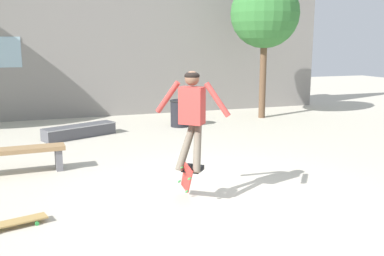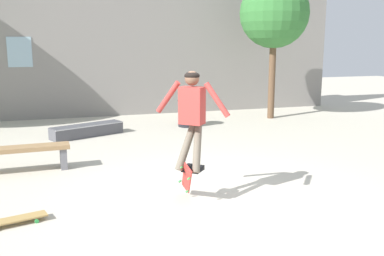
% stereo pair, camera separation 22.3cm
% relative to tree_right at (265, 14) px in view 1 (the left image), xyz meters
% --- Properties ---
extents(ground_plane, '(40.00, 40.00, 0.00)m').
position_rel_tree_right_xyz_m(ground_plane, '(-4.11, -6.12, -3.22)').
color(ground_plane, beige).
extents(building_backdrop, '(15.17, 0.52, 5.83)m').
position_rel_tree_right_xyz_m(building_backdrop, '(-4.09, 2.11, -0.75)').
color(building_backdrop, gray).
rests_on(building_backdrop, ground_plane).
extents(tree_right, '(2.11, 2.11, 4.30)m').
position_rel_tree_right_xyz_m(tree_right, '(0.00, 0.00, 0.00)').
color(tree_right, brown).
rests_on(tree_right, ground_plane).
extents(park_bench, '(1.85, 0.45, 0.48)m').
position_rel_tree_right_xyz_m(park_bench, '(-7.17, -3.89, -2.86)').
color(park_bench, '#99754C').
rests_on(park_bench, ground_plane).
extents(skate_ledge, '(1.89, 1.17, 0.30)m').
position_rel_tree_right_xyz_m(skate_ledge, '(-5.76, -1.05, -3.06)').
color(skate_ledge, '#4C4C51').
rests_on(skate_ledge, ground_plane).
extents(trash_bin, '(0.58, 0.58, 0.76)m').
position_rel_tree_right_xyz_m(trash_bin, '(-2.92, -0.54, -2.82)').
color(trash_bin, black).
rests_on(trash_bin, ground_plane).
extents(skater, '(0.92, 0.83, 1.48)m').
position_rel_tree_right_xyz_m(skater, '(-4.56, -6.26, -1.85)').
color(skater, '#B23833').
extents(skateboard_flipping, '(0.26, 0.72, 0.66)m').
position_rel_tree_right_xyz_m(skateboard_flipping, '(-4.63, -6.20, -2.87)').
color(skateboard_flipping, red).
extents(skateboard_resting, '(0.84, 0.42, 0.08)m').
position_rel_tree_right_xyz_m(skateboard_resting, '(-7.03, -6.36, -3.15)').
color(skateboard_resting, '#AD894C').
rests_on(skateboard_resting, ground_plane).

